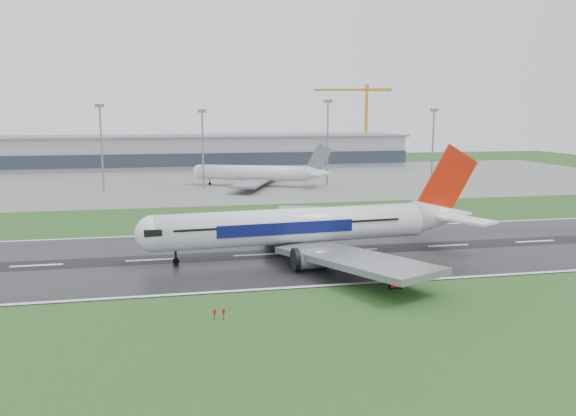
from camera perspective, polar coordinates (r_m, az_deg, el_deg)
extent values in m
plane|color=#20491B|center=(110.31, -13.52, -5.09)|extent=(520.00, 520.00, 0.00)
cube|color=black|center=(110.30, -13.52, -5.06)|extent=(400.00, 45.00, 0.10)
cube|color=slate|center=(233.40, -12.39, 2.61)|extent=(400.00, 130.00, 0.08)
cube|color=#9799A2|center=(292.46, -12.24, 5.44)|extent=(240.00, 36.00, 15.00)
cylinder|color=gray|center=(208.59, -18.04, 5.53)|extent=(0.64, 0.64, 28.84)
cylinder|color=gray|center=(207.45, -8.47, 5.62)|extent=(0.64, 0.64, 27.04)
cylinder|color=gray|center=(214.54, 3.96, 6.31)|extent=(0.64, 0.64, 30.63)
cylinder|color=gray|center=(229.22, 14.20, 5.85)|extent=(0.64, 0.64, 27.40)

